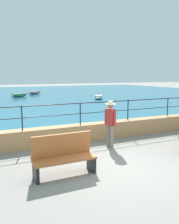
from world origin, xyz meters
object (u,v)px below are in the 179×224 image
bench_main (64,155)px  boat_1 (99,97)px  boat_3 (19,95)px  person_walking (110,122)px  boat_2 (34,93)px

bench_main → boat_1: bench_main is taller
bench_main → boat_3: 23.49m
person_walking → boat_3: person_walking is taller
bench_main → boat_3: (2.57, 23.34, -0.30)m
bench_main → person_walking: person_walking is taller
person_walking → boat_1: size_ratio=0.73×
person_walking → boat_3: (0.18, 21.74, -0.72)m
person_walking → boat_1: person_walking is taller
person_walking → boat_2: (2.67, 24.95, -0.72)m
person_walking → boat_3: size_ratio=0.72×
bench_main → boat_2: 27.03m
person_walking → boat_2: 25.10m
person_walking → boat_1: bearing=63.9°
boat_3 → boat_2: bearing=52.2°
person_walking → boat_2: size_ratio=0.74×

